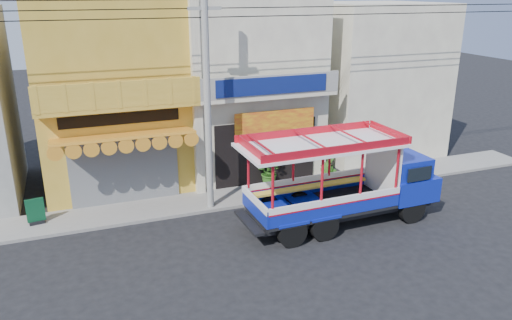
{
  "coord_description": "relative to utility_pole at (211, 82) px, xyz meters",
  "views": [
    {
      "loc": [
        -5.68,
        -14.14,
        8.25
      ],
      "look_at": [
        0.61,
        2.5,
        2.12
      ],
      "focal_mm": 35.0,
      "sensor_mm": 36.0,
      "label": 1
    }
  ],
  "objects": [
    {
      "name": "green_sign",
      "position": [
        -6.49,
        0.8,
        -4.5
      ],
      "size": [
        0.64,
        0.37,
        0.98
      ],
      "color": "black",
      "rests_on": "sidewalk"
    },
    {
      "name": "ground",
      "position": [
        0.85,
        -3.3,
        -5.03
      ],
      "size": [
        90.0,
        90.0,
        0.0
      ],
      "primitive_type": "plane",
      "color": "black",
      "rests_on": "ground"
    },
    {
      "name": "songthaew_truck",
      "position": [
        4.53,
        -2.81,
        -3.37
      ],
      "size": [
        7.44,
        2.64,
        3.45
      ],
      "color": "black",
      "rests_on": "ground"
    },
    {
      "name": "utility_pole",
      "position": [
        0.0,
        0.0,
        0.0
      ],
      "size": [
        28.0,
        0.26,
        9.0
      ],
      "color": "gray",
      "rests_on": "ground"
    },
    {
      "name": "shophouse_right",
      "position": [
        2.85,
        4.66,
        -0.93
      ],
      "size": [
        6.0,
        6.75,
        8.24
      ],
      "color": "#BCB19A",
      "rests_on": "ground"
    },
    {
      "name": "potted_plant_a",
      "position": [
        2.88,
        1.37,
        -4.34
      ],
      "size": [
        1.35,
        1.35,
        1.14
      ],
      "primitive_type": "imported",
      "rotation": [
        0.0,
        0.0,
        0.75
      ],
      "color": "#2D631C",
      "rests_on": "sidewalk"
    },
    {
      "name": "shophouse_left",
      "position": [
        -3.15,
        4.66,
        -0.92
      ],
      "size": [
        6.0,
        7.5,
        8.24
      ],
      "color": "gold",
      "rests_on": "ground"
    },
    {
      "name": "filler_building_right",
      "position": [
        9.85,
        4.7,
        -1.23
      ],
      "size": [
        6.0,
        6.0,
        7.6
      ],
      "primitive_type": "cube",
      "color": "#BCB19A",
      "rests_on": "ground"
    },
    {
      "name": "party_pilaster",
      "position": [
        -0.15,
        1.55,
        -1.03
      ],
      "size": [
        0.35,
        0.3,
        8.0
      ],
      "primitive_type": "cube",
      "color": "#BCB19A",
      "rests_on": "ground"
    },
    {
      "name": "sidewalk",
      "position": [
        0.85,
        0.7,
        -4.97
      ],
      "size": [
        30.0,
        2.0,
        0.12
      ],
      "primitive_type": "cube",
      "color": "slate",
      "rests_on": "ground"
    },
    {
      "name": "potted_plant_b",
      "position": [
        5.09,
        0.29,
        -4.39
      ],
      "size": [
        0.65,
        0.71,
        1.04
      ],
      "primitive_type": "imported",
      "rotation": [
        0.0,
        0.0,
        1.98
      ],
      "color": "#2D631C",
      "rests_on": "sidewalk"
    },
    {
      "name": "potted_plant_c",
      "position": [
        5.66,
        0.98,
        -4.37
      ],
      "size": [
        0.79,
        0.79,
        1.08
      ],
      "primitive_type": "imported",
      "rotation": [
        0.0,
        0.0,
        4.34
      ],
      "color": "#2D631C",
      "rests_on": "sidewalk"
    }
  ]
}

